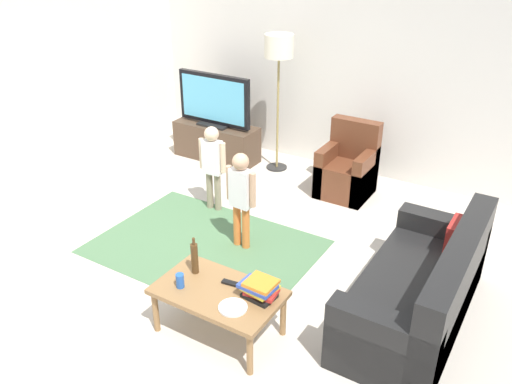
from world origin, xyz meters
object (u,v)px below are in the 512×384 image
Objects in this scene: child_near_tv at (213,161)px; bottle at (195,258)px; child_center at (241,192)px; tv_stand at (217,142)px; coffee_table at (218,295)px; tv_remote at (232,283)px; plate at (233,308)px; floor_lamp at (279,54)px; couch at (424,294)px; tv at (214,101)px; armchair at (348,171)px; soda_can at (180,281)px; book_stack at (260,289)px.

child_near_tv is 1.86m from bottle.
tv_stand is at bearing 131.69° from child_center.
child_near_tv is at bearing 126.84° from coffee_table.
plate is (0.17, -0.24, -0.00)m from tv_remote.
coffee_table is at bearing -68.46° from floor_lamp.
couch is at bearing 25.86° from tv_remote.
couch is at bearing -29.20° from tv_stand.
tv is at bearing 151.06° from couch.
armchair is 3.02m from plate.
soda_can is at bearing 180.00° from plate.
tv_remote is at bearing -66.84° from floor_lamp.
floor_lamp is 3.67m from plate.
tv_remote is at bearing -146.49° from couch.
coffee_table is at bearing -53.16° from child_near_tv.
coffee_table is at bearing -18.43° from bottle.
tv is 3.71m from book_stack.
plate is (0.52, -0.22, -0.13)m from bottle.
child_center reaches higher than book_stack.
soda_can is (1.82, -3.04, 0.24)m from tv_stand.
floor_lamp is at bearing 111.54° from coffee_table.
couch reaches higher than coffee_table.
child_near_tv is 5.94× the size of tv_remote.
bottle is (-0.62, -0.00, 0.06)m from book_stack.
child_near_tv is at bearing 144.60° from child_center.
book_stack is (2.42, -2.81, 0.25)m from tv_stand.
bottle reaches higher than plate.
floor_lamp is at bearing 87.78° from child_near_tv.
child_near_tv is 2.35m from plate.
armchair is 2.76m from tv_remote.
armchair is (-1.47, 1.89, 0.01)m from couch.
couch is 1.68m from coffee_table.
couch is at bearing 35.99° from coffee_table.
floor_lamp is at bearing 9.72° from tv_stand.
couch is 2.73m from child_near_tv.
tv is 0.62× the size of floor_lamp.
plate is (-1.14, -1.10, 0.14)m from couch.
child_center reaches higher than bottle.
soda_can is (0.98, -1.81, -0.13)m from child_near_tv.
soda_can is (-0.28, -0.12, 0.11)m from coffee_table.
tv_remote is at bearing 125.35° from plate.
tv_stand is 0.67× the size of couch.
tv_stand is 0.67× the size of floor_lamp.
floor_lamp is 3.50m from book_stack.
coffee_table is at bearing -162.08° from book_stack.
child_near_tv is 4.59× the size of plate.
book_stack is (1.58, -1.58, -0.11)m from child_near_tv.
bottle is at bearing -76.75° from child_center.
floor_lamp is 14.83× the size of soda_can.
soda_can is 0.50m from plate.
book_stack is 0.25m from plate.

